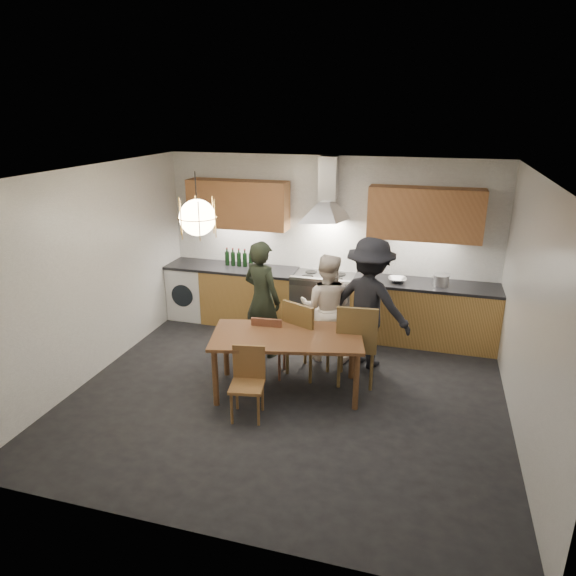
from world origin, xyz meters
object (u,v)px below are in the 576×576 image
(chair_back_left, at_px, (269,342))
(chair_front, at_px, (248,377))
(dining_table, at_px, (287,342))
(mixing_bowl, at_px, (397,280))
(person_left, at_px, (262,299))
(person_mid, at_px, (326,307))
(person_right, at_px, (369,303))
(wine_bottles, at_px, (239,257))
(stock_pot, at_px, (441,280))

(chair_back_left, relative_size, chair_front, 1.05)
(dining_table, relative_size, mixing_bowl, 7.29)
(person_left, bearing_deg, mixing_bowl, -128.30)
(chair_front, xyz_separation_m, mixing_bowl, (1.38, 2.41, 0.48))
(person_mid, relative_size, person_right, 0.85)
(dining_table, distance_m, person_left, 1.08)
(person_mid, distance_m, wine_bottles, 1.88)
(person_mid, height_order, person_right, person_right)
(chair_back_left, height_order, person_mid, person_mid)
(dining_table, height_order, wine_bottles, wine_bottles)
(person_left, bearing_deg, stock_pot, -134.69)
(mixing_bowl, bearing_deg, chair_front, -119.86)
(person_right, distance_m, mixing_bowl, 0.91)
(mixing_bowl, relative_size, stock_pot, 1.23)
(dining_table, xyz_separation_m, wine_bottles, (-1.34, 1.94, 0.39))
(stock_pot, xyz_separation_m, wine_bottles, (-3.04, 0.11, 0.07))
(mixing_bowl, height_order, wine_bottles, wine_bottles)
(chair_front, distance_m, person_mid, 1.69)
(chair_back_left, distance_m, person_left, 0.75)
(chair_back_left, relative_size, person_right, 0.48)
(chair_front, bearing_deg, chair_back_left, 82.80)
(dining_table, distance_m, mixing_bowl, 2.15)
(mixing_bowl, bearing_deg, person_left, -151.31)
(person_left, xyz_separation_m, person_right, (1.43, 0.08, 0.06))
(person_right, height_order, stock_pot, person_right)
(person_mid, relative_size, stock_pot, 6.94)
(dining_table, xyz_separation_m, person_right, (0.83, 0.96, 0.21))
(person_left, distance_m, stock_pot, 2.50)
(person_right, bearing_deg, chair_front, 73.92)
(stock_pot, bearing_deg, wine_bottles, 177.89)
(dining_table, relative_size, stock_pot, 8.97)
(chair_front, relative_size, mixing_bowl, 3.06)
(person_mid, bearing_deg, chair_front, 69.66)
(chair_front, distance_m, stock_pot, 3.17)
(chair_back_left, bearing_deg, chair_front, 88.08)
(chair_back_left, distance_m, mixing_bowl, 2.16)
(dining_table, distance_m, stock_pot, 2.52)
(dining_table, distance_m, chair_back_left, 0.45)
(wine_bottles, bearing_deg, chair_back_left, -58.64)
(chair_back_left, distance_m, wine_bottles, 2.04)
(person_mid, bearing_deg, wine_bottles, -32.56)
(person_left, xyz_separation_m, person_mid, (0.86, 0.11, -0.07))
(person_left, bearing_deg, wine_bottles, -32.29)
(dining_table, bearing_deg, person_left, 111.52)
(dining_table, height_order, chair_back_left, chair_back_left)
(dining_table, height_order, person_right, person_right)
(chair_back_left, xyz_separation_m, person_left, (-0.29, 0.62, 0.33))
(person_right, distance_m, stock_pot, 1.24)
(person_mid, xyz_separation_m, person_right, (0.57, -0.03, 0.13))
(person_left, bearing_deg, chair_back_left, 138.02)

